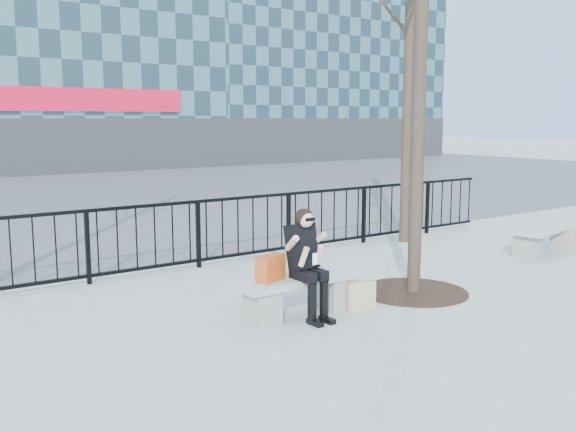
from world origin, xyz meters
TOP-DOWN VIEW (x-y plane):
  - ground at (0.00, 0.00)m, footprint 120.00×120.00m
  - street_surface at (0.00, 15.00)m, footprint 60.00×23.00m
  - railing at (0.00, 3.00)m, footprint 14.00×0.06m
  - tree_grate at (1.90, -0.10)m, footprint 1.50×1.50m
  - bench_main at (0.00, 0.00)m, footprint 1.65×0.46m
  - bench_second at (5.77, 0.34)m, footprint 1.68×0.47m
  - seated_woman at (0.00, -0.16)m, footprint 0.50×0.64m
  - handbag at (-0.42, 0.02)m, footprint 0.42×0.30m
  - shopping_bag at (0.76, -0.26)m, footprint 0.41×0.22m

SIDE VIEW (x-z plane):
  - ground at x=0.00m, z-range 0.00..0.00m
  - street_surface at x=0.00m, z-range 0.00..0.01m
  - tree_grate at x=1.90m, z-range 0.00..0.02m
  - shopping_bag at x=0.76m, z-range 0.00..0.36m
  - bench_main at x=0.00m, z-range 0.06..0.55m
  - bench_second at x=5.77m, z-range 0.06..0.55m
  - railing at x=0.00m, z-range 0.00..1.11m
  - handbag at x=-0.42m, z-range 0.49..0.80m
  - seated_woman at x=0.00m, z-range 0.00..1.34m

